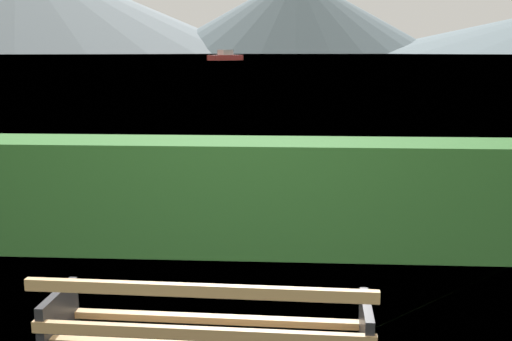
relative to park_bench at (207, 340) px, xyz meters
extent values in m
plane|color=#6B8EA3|center=(0.00, 306.28, -0.43)|extent=(620.00, 620.00, 0.00)
cube|color=tan|center=(0.00, 0.06, 0.02)|extent=(1.89, 0.13, 0.04)
cube|color=tan|center=(0.01, 0.25, 0.02)|extent=(1.89, 0.13, 0.04)
cube|color=tan|center=(-0.01, -0.20, 0.14)|extent=(1.89, 0.11, 0.06)
cube|color=tan|center=(-0.01, -0.25, 0.40)|extent=(1.89, 0.11, 0.06)
cube|color=#387A33|center=(0.00, 3.07, 0.15)|extent=(7.11, 0.83, 1.16)
cube|color=#B2332D|center=(-15.06, 136.95, 0.15)|extent=(7.47, 8.39, 1.17)
cube|color=silver|center=(-15.06, 136.95, 1.31)|extent=(3.43, 3.61, 1.14)
cone|color=gray|center=(-250.41, 569.83, 44.10)|extent=(432.15, 432.15, 89.07)
cone|color=slate|center=(0.00, 576.88, 34.34)|extent=(253.77, 253.77, 69.54)
camera|label=1|loc=(0.49, -3.37, 1.65)|focal=44.32mm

